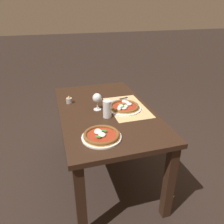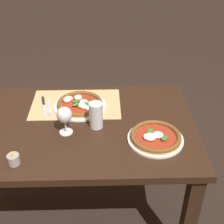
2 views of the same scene
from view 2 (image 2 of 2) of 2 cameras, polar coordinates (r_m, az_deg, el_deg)
ground_plane at (r=2.22m, az=-6.13°, el=-17.78°), size 24.00×24.00×0.00m
dining_table at (r=1.77m, az=-7.38°, el=-5.13°), size 1.36×0.81×0.74m
paper_placemat at (r=1.86m, az=-6.59°, el=1.46°), size 0.52×0.32×0.00m
pizza_near at (r=1.82m, az=-5.90°, el=1.41°), size 0.30×0.30×0.05m
pizza_far at (r=1.59m, az=7.93°, el=-4.57°), size 0.28×0.28×0.05m
wine_glass at (r=1.59m, az=-8.69°, el=-0.71°), size 0.08×0.08×0.16m
pint_glass at (r=1.64m, az=-2.93°, el=-0.68°), size 0.07×0.07×0.15m
fork at (r=1.85m, az=-11.47°, el=0.87°), size 0.06×0.20×0.00m
knife at (r=1.87m, az=-12.31°, el=1.04°), size 0.07×0.21×0.01m
votive_candle at (r=1.51m, az=-17.52°, el=-8.31°), size 0.06×0.06×0.07m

